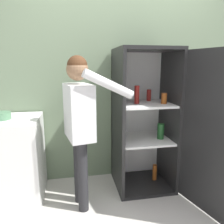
{
  "coord_description": "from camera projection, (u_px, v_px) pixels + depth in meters",
  "views": [
    {
      "loc": [
        -0.62,
        -1.77,
        1.47
      ],
      "look_at": [
        -0.17,
        0.62,
        0.94
      ],
      "focal_mm": 35.0,
      "sensor_mm": 36.0,
      "label": 1
    }
  ],
  "objects": [
    {
      "name": "refrigerator",
      "position": [
        155.0,
        122.0,
        2.51
      ],
      "size": [
        0.88,
        1.27,
        1.65
      ],
      "color": "black",
      "rests_on": "ground_plane"
    },
    {
      "name": "ground_plane",
      "position": [
        141.0,
        220.0,
        2.12
      ],
      "size": [
        12.0,
        12.0,
        0.0
      ],
      "primitive_type": "plane",
      "color": "beige"
    },
    {
      "name": "person",
      "position": [
        80.0,
        115.0,
        2.14
      ],
      "size": [
        0.67,
        0.53,
        1.56
      ],
      "color": "#262628",
      "rests_on": "ground_plane"
    },
    {
      "name": "wall_back",
      "position": [
        120.0,
        80.0,
        2.79
      ],
      "size": [
        7.0,
        0.06,
        2.55
      ],
      "color": "gray",
      "rests_on": "ground_plane"
    },
    {
      "name": "counter",
      "position": [
        14.0,
        160.0,
        2.38
      ],
      "size": [
        0.59,
        0.64,
        0.92
      ],
      "color": "white",
      "rests_on": "ground_plane"
    },
    {
      "name": "bowl",
      "position": [
        1.0,
        116.0,
        2.25
      ],
      "size": [
        0.19,
        0.19,
        0.07
      ],
      "color": "#517F5B",
      "rests_on": "counter"
    }
  ]
}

